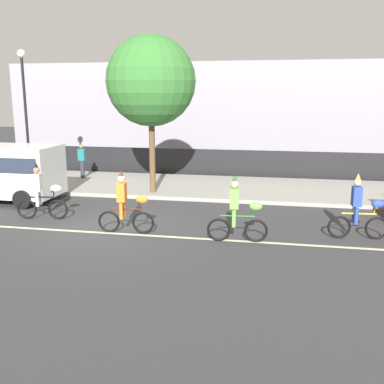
{
  "coord_description": "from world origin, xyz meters",
  "views": [
    {
      "loc": [
        5.18,
        -12.74,
        4.1
      ],
      "look_at": [
        2.48,
        1.2,
        1.0
      ],
      "focal_mm": 42.0,
      "sensor_mm": 36.0,
      "label": 1
    }
  ],
  "objects_px": {
    "parade_cyclist_orange": "(126,206)",
    "parade_cyclist_cobalt": "(360,211)",
    "parade_cyclist_lime": "(238,213)",
    "street_lamp_post": "(25,97)",
    "pedestrian_onlooker": "(82,160)",
    "parade_cyclist_zebra": "(42,194)"
  },
  "relations": [
    {
      "from": "parade_cyclist_lime",
      "to": "street_lamp_post",
      "type": "bearing_deg",
      "value": 147.69
    },
    {
      "from": "parade_cyclist_zebra",
      "to": "pedestrian_onlooker",
      "type": "xyz_separation_m",
      "value": [
        -1.55,
        6.58,
        0.17
      ]
    },
    {
      "from": "parade_cyclist_lime",
      "to": "street_lamp_post",
      "type": "distance_m",
      "value": 12.42
    },
    {
      "from": "parade_cyclist_orange",
      "to": "parade_cyclist_cobalt",
      "type": "xyz_separation_m",
      "value": [
        6.76,
        0.74,
        0.0
      ]
    },
    {
      "from": "street_lamp_post",
      "to": "pedestrian_onlooker",
      "type": "height_order",
      "value": "street_lamp_post"
    },
    {
      "from": "parade_cyclist_lime",
      "to": "street_lamp_post",
      "type": "xyz_separation_m",
      "value": [
        -10.16,
        6.42,
        3.15
      ]
    },
    {
      "from": "parade_cyclist_zebra",
      "to": "street_lamp_post",
      "type": "xyz_separation_m",
      "value": [
        -3.53,
        5.29,
        3.15
      ]
    },
    {
      "from": "parade_cyclist_zebra",
      "to": "parade_cyclist_lime",
      "type": "bearing_deg",
      "value": -9.71
    },
    {
      "from": "parade_cyclist_orange",
      "to": "parade_cyclist_cobalt",
      "type": "height_order",
      "value": "same"
    },
    {
      "from": "pedestrian_onlooker",
      "to": "parade_cyclist_zebra",
      "type": "bearing_deg",
      "value": -76.73
    },
    {
      "from": "street_lamp_post",
      "to": "parade_cyclist_orange",
      "type": "bearing_deg",
      "value": -42.58
    },
    {
      "from": "parade_cyclist_lime",
      "to": "pedestrian_onlooker",
      "type": "relative_size",
      "value": 1.19
    },
    {
      "from": "parade_cyclist_zebra",
      "to": "parade_cyclist_cobalt",
      "type": "xyz_separation_m",
      "value": [
        10.02,
        -0.21,
        0.0
      ]
    },
    {
      "from": "parade_cyclist_orange",
      "to": "street_lamp_post",
      "type": "height_order",
      "value": "street_lamp_post"
    },
    {
      "from": "parade_cyclist_lime",
      "to": "parade_cyclist_orange",
      "type": "bearing_deg",
      "value": 176.96
    },
    {
      "from": "parade_cyclist_orange",
      "to": "parade_cyclist_cobalt",
      "type": "distance_m",
      "value": 6.8
    },
    {
      "from": "street_lamp_post",
      "to": "parade_cyclist_lime",
      "type": "bearing_deg",
      "value": -32.31
    },
    {
      "from": "parade_cyclist_zebra",
      "to": "parade_cyclist_orange",
      "type": "xyz_separation_m",
      "value": [
        3.26,
        -0.96,
        0.0
      ]
    },
    {
      "from": "street_lamp_post",
      "to": "parade_cyclist_cobalt",
      "type": "bearing_deg",
      "value": -22.1
    },
    {
      "from": "pedestrian_onlooker",
      "to": "parade_cyclist_lime",
      "type": "bearing_deg",
      "value": -43.32
    },
    {
      "from": "parade_cyclist_lime",
      "to": "parade_cyclist_cobalt",
      "type": "xyz_separation_m",
      "value": [
        3.4,
        0.92,
        0.0
      ]
    },
    {
      "from": "parade_cyclist_zebra",
      "to": "parade_cyclist_cobalt",
      "type": "bearing_deg",
      "value": -1.22
    }
  ]
}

